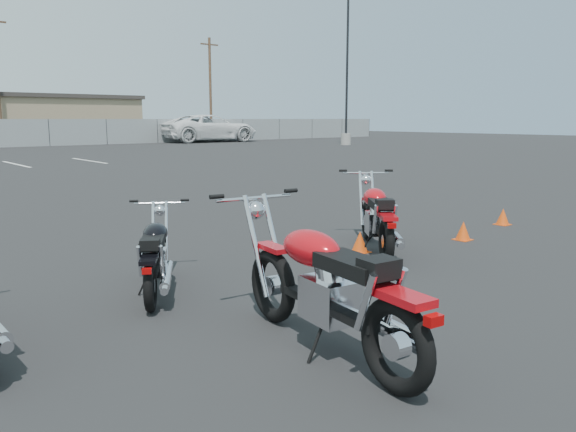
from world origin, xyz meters
TOP-DOWN VIEW (x-y plane):
  - ground at (0.00, 0.00)m, footprint 120.00×120.00m
  - motorcycle_second_black at (-1.54, 0.71)m, footprint 1.25×1.70m
  - motorcycle_third_red at (-1.23, -1.58)m, footprint 0.92×2.38m
  - motorcycle_rear_red at (1.70, 0.45)m, footprint 1.68×1.93m
  - training_cone_near at (3.28, 0.10)m, footprint 0.24×0.24m
  - training_cone_far at (4.92, 0.36)m, footprint 0.24×0.24m
  - training_cone_extra at (1.48, 0.57)m, footprint 0.25×0.25m
  - light_pole_east at (24.59, 23.33)m, footprint 0.80×0.70m
  - tan_building_east at (10.00, 44.00)m, footprint 14.40×9.40m
  - utility_pole_d at (24.00, 40.00)m, footprint 1.80×0.24m
  - white_van at (20.00, 33.91)m, footprint 4.13×9.11m

SIDE VIEW (x-z plane):
  - ground at x=0.00m, z-range 0.00..0.00m
  - training_cone_far at x=4.92m, z-range 0.00..0.29m
  - training_cone_near at x=3.28m, z-range 0.00..0.29m
  - training_cone_extra at x=1.48m, z-range 0.00..0.29m
  - motorcycle_second_black at x=-1.54m, z-range -0.04..0.85m
  - motorcycle_rear_red at x=1.70m, z-range -0.05..1.01m
  - motorcycle_third_red at x=-1.23m, z-range -0.05..1.11m
  - white_van at x=20.00m, z-range 0.00..3.38m
  - tan_building_east at x=10.00m, z-range 0.01..3.71m
  - light_pole_east at x=24.59m, z-range -2.51..8.03m
  - utility_pole_d at x=24.00m, z-range 0.19..9.19m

